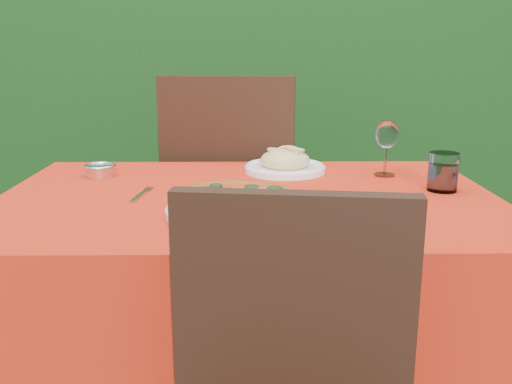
{
  "coord_description": "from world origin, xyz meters",
  "views": [
    {
      "loc": [
        0.0,
        -1.4,
        1.11
      ],
      "look_at": [
        0.02,
        -0.05,
        0.77
      ],
      "focal_mm": 40.0,
      "sensor_mm": 36.0,
      "label": 1
    }
  ],
  "objects_px": {
    "pasta_plate": "(285,164)",
    "steel_ramekin": "(100,171)",
    "pizza_plate": "(234,203)",
    "chair_far": "(232,195)",
    "wine_glass": "(387,137)",
    "fork": "(139,196)",
    "water_glass": "(443,174)"
  },
  "relations": [
    {
      "from": "pasta_plate",
      "to": "steel_ramekin",
      "type": "xyz_separation_m",
      "value": [
        -0.54,
        -0.06,
        -0.01
      ]
    },
    {
      "from": "pizza_plate",
      "to": "steel_ramekin",
      "type": "distance_m",
      "value": 0.56
    },
    {
      "from": "chair_far",
      "to": "wine_glass",
      "type": "bearing_deg",
      "value": 145.32
    },
    {
      "from": "pizza_plate",
      "to": "pasta_plate",
      "type": "relative_size",
      "value": 1.44
    },
    {
      "from": "pizza_plate",
      "to": "steel_ramekin",
      "type": "relative_size",
      "value": 4.19
    },
    {
      "from": "fork",
      "to": "steel_ramekin",
      "type": "distance_m",
      "value": 0.28
    },
    {
      "from": "pizza_plate",
      "to": "fork",
      "type": "bearing_deg",
      "value": 146.75
    },
    {
      "from": "chair_far",
      "to": "water_glass",
      "type": "distance_m",
      "value": 0.84
    },
    {
      "from": "pizza_plate",
      "to": "water_glass",
      "type": "bearing_deg",
      "value": 21.61
    },
    {
      "from": "chair_far",
      "to": "pizza_plate",
      "type": "distance_m",
      "value": 0.83
    },
    {
      "from": "chair_far",
      "to": "pasta_plate",
      "type": "distance_m",
      "value": 0.43
    },
    {
      "from": "pizza_plate",
      "to": "water_glass",
      "type": "relative_size",
      "value": 3.46
    },
    {
      "from": "water_glass",
      "to": "pizza_plate",
      "type": "bearing_deg",
      "value": -158.39
    },
    {
      "from": "pizza_plate",
      "to": "fork",
      "type": "height_order",
      "value": "pizza_plate"
    },
    {
      "from": "pasta_plate",
      "to": "fork",
      "type": "distance_m",
      "value": 0.48
    },
    {
      "from": "fork",
      "to": "chair_far",
      "type": "bearing_deg",
      "value": 79.54
    },
    {
      "from": "water_glass",
      "to": "steel_ramekin",
      "type": "relative_size",
      "value": 1.21
    },
    {
      "from": "wine_glass",
      "to": "steel_ramekin",
      "type": "relative_size",
      "value": 1.96
    },
    {
      "from": "pasta_plate",
      "to": "water_glass",
      "type": "distance_m",
      "value": 0.46
    },
    {
      "from": "chair_far",
      "to": "water_glass",
      "type": "xyz_separation_m",
      "value": [
        0.57,
        -0.59,
        0.21
      ]
    },
    {
      "from": "pasta_plate",
      "to": "steel_ramekin",
      "type": "distance_m",
      "value": 0.54
    },
    {
      "from": "pizza_plate",
      "to": "wine_glass",
      "type": "relative_size",
      "value": 2.14
    },
    {
      "from": "pasta_plate",
      "to": "chair_far",
      "type": "bearing_deg",
      "value": 115.84
    },
    {
      "from": "chair_far",
      "to": "steel_ramekin",
      "type": "distance_m",
      "value": 0.58
    },
    {
      "from": "chair_far",
      "to": "pizza_plate",
      "type": "bearing_deg",
      "value": 99.25
    },
    {
      "from": "fork",
      "to": "steel_ramekin",
      "type": "xyz_separation_m",
      "value": [
        -0.16,
        0.24,
        0.01
      ]
    },
    {
      "from": "wine_glass",
      "to": "steel_ramekin",
      "type": "height_order",
      "value": "wine_glass"
    },
    {
      "from": "water_glass",
      "to": "pasta_plate",
      "type": "bearing_deg",
      "value": 149.02
    },
    {
      "from": "pasta_plate",
      "to": "water_glass",
      "type": "xyz_separation_m",
      "value": [
        0.4,
        -0.24,
        0.02
      ]
    },
    {
      "from": "pizza_plate",
      "to": "water_glass",
      "type": "xyz_separation_m",
      "value": [
        0.54,
        0.21,
        0.02
      ]
    },
    {
      "from": "chair_far",
      "to": "pasta_plate",
      "type": "xyz_separation_m",
      "value": [
        0.17,
        -0.35,
        0.19
      ]
    },
    {
      "from": "pizza_plate",
      "to": "wine_glass",
      "type": "height_order",
      "value": "wine_glass"
    }
  ]
}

